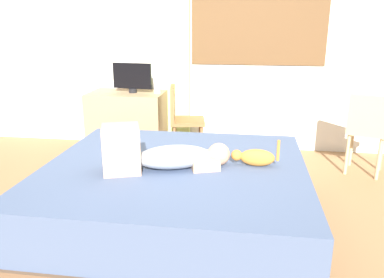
{
  "coord_description": "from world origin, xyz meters",
  "views": [
    {
      "loc": [
        0.54,
        -2.56,
        1.55
      ],
      "look_at": [
        0.11,
        0.32,
        0.66
      ],
      "focal_mm": 35.91,
      "sensor_mm": 36.0,
      "label": 1
    }
  ],
  "objects_px": {
    "person_lying": "(161,154)",
    "chair_by_desk": "(182,117)",
    "tv_monitor": "(132,77)",
    "cat": "(255,157)",
    "chair_spare": "(367,128)",
    "bed": "(176,196)",
    "desk": "(128,122)",
    "cup": "(157,89)"
  },
  "relations": [
    {
      "from": "tv_monitor",
      "to": "person_lying",
      "type": "bearing_deg",
      "value": -67.43
    },
    {
      "from": "tv_monitor",
      "to": "cat",
      "type": "bearing_deg",
      "value": -48.97
    },
    {
      "from": "person_lying",
      "to": "chair_by_desk",
      "type": "bearing_deg",
      "value": 94.61
    },
    {
      "from": "cat",
      "to": "chair_by_desk",
      "type": "distance_m",
      "value": 1.66
    },
    {
      "from": "cat",
      "to": "desk",
      "type": "xyz_separation_m",
      "value": [
        -1.52,
        1.66,
        -0.21
      ]
    },
    {
      "from": "tv_monitor",
      "to": "chair_by_desk",
      "type": "height_order",
      "value": "tv_monitor"
    },
    {
      "from": "cat",
      "to": "chair_by_desk",
      "type": "bearing_deg",
      "value": 119.32
    },
    {
      "from": "person_lying",
      "to": "cat",
      "type": "height_order",
      "value": "person_lying"
    },
    {
      "from": "cat",
      "to": "tv_monitor",
      "type": "distance_m",
      "value": 2.22
    },
    {
      "from": "chair_spare",
      "to": "cup",
      "type": "bearing_deg",
      "value": 169.94
    },
    {
      "from": "tv_monitor",
      "to": "chair_spare",
      "type": "xyz_separation_m",
      "value": [
        2.6,
        -0.39,
        -0.41
      ]
    },
    {
      "from": "cup",
      "to": "chair_by_desk",
      "type": "height_order",
      "value": "chair_by_desk"
    },
    {
      "from": "tv_monitor",
      "to": "cup",
      "type": "relative_size",
      "value": 5.1
    },
    {
      "from": "chair_by_desk",
      "to": "desk",
      "type": "bearing_deg",
      "value": 163.7
    },
    {
      "from": "desk",
      "to": "cup",
      "type": "xyz_separation_m",
      "value": [
        0.38,
        0.01,
        0.42
      ]
    },
    {
      "from": "bed",
      "to": "desk",
      "type": "xyz_separation_m",
      "value": [
        -0.92,
        1.73,
        0.12
      ]
    },
    {
      "from": "person_lying",
      "to": "chair_spare",
      "type": "distance_m",
      "value": 2.33
    },
    {
      "from": "chair_by_desk",
      "to": "chair_spare",
      "type": "xyz_separation_m",
      "value": [
        1.97,
        -0.19,
        0.0
      ]
    },
    {
      "from": "tv_monitor",
      "to": "cup",
      "type": "height_order",
      "value": "tv_monitor"
    },
    {
      "from": "person_lying",
      "to": "tv_monitor",
      "type": "relative_size",
      "value": 1.93
    },
    {
      "from": "bed",
      "to": "chair_spare",
      "type": "height_order",
      "value": "chair_spare"
    },
    {
      "from": "cup",
      "to": "chair_by_desk",
      "type": "bearing_deg",
      "value": -33.65
    },
    {
      "from": "bed",
      "to": "desk",
      "type": "bearing_deg",
      "value": 118.12
    },
    {
      "from": "bed",
      "to": "person_lying",
      "type": "distance_m",
      "value": 0.39
    },
    {
      "from": "cat",
      "to": "chair_spare",
      "type": "height_order",
      "value": "chair_spare"
    },
    {
      "from": "person_lying",
      "to": "chair_by_desk",
      "type": "relative_size",
      "value": 1.08
    },
    {
      "from": "chair_by_desk",
      "to": "tv_monitor",
      "type": "bearing_deg",
      "value": 161.76
    },
    {
      "from": "bed",
      "to": "cup",
      "type": "height_order",
      "value": "cup"
    },
    {
      "from": "cat",
      "to": "desk",
      "type": "distance_m",
      "value": 2.26
    },
    {
      "from": "desk",
      "to": "chair_spare",
      "type": "distance_m",
      "value": 2.71
    },
    {
      "from": "tv_monitor",
      "to": "chair_spare",
      "type": "bearing_deg",
      "value": -8.64
    },
    {
      "from": "chair_by_desk",
      "to": "person_lying",
      "type": "bearing_deg",
      "value": -85.39
    },
    {
      "from": "bed",
      "to": "cat",
      "type": "bearing_deg",
      "value": 7.04
    },
    {
      "from": "cup",
      "to": "chair_by_desk",
      "type": "distance_m",
      "value": 0.49
    },
    {
      "from": "bed",
      "to": "chair_spare",
      "type": "relative_size",
      "value": 2.36
    },
    {
      "from": "bed",
      "to": "person_lying",
      "type": "height_order",
      "value": "person_lying"
    },
    {
      "from": "bed",
      "to": "cat",
      "type": "height_order",
      "value": "cat"
    },
    {
      "from": "cup",
      "to": "cat",
      "type": "bearing_deg",
      "value": -55.56
    },
    {
      "from": "cat",
      "to": "bed",
      "type": "bearing_deg",
      "value": -172.96
    },
    {
      "from": "chair_spare",
      "to": "cat",
      "type": "bearing_deg",
      "value": -132.44
    },
    {
      "from": "bed",
      "to": "chair_by_desk",
      "type": "height_order",
      "value": "chair_by_desk"
    },
    {
      "from": "chair_spare",
      "to": "chair_by_desk",
      "type": "bearing_deg",
      "value": 174.55
    }
  ]
}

